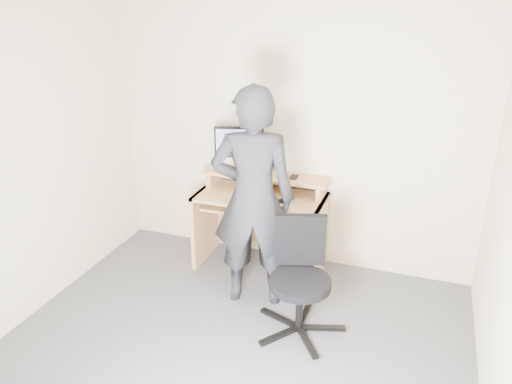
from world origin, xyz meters
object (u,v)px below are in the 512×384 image
Objects in this scene: desk at (263,212)px; monitor at (239,145)px; office_chair at (300,273)px; person at (253,199)px.

monitor reaches higher than desk.
monitor is (-0.26, 0.06, 0.63)m from desk.
desk is at bearing 107.60° from office_chair.
monitor reaches higher than office_chair.
monitor is at bearing 167.72° from desk.
office_chair is (0.60, -0.88, -0.05)m from desk.
desk is 1.33× the size of office_chair.
person is (0.12, -0.61, 0.40)m from desk.
desk is 0.64× the size of person.
office_chair is at bearing -62.59° from monitor.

